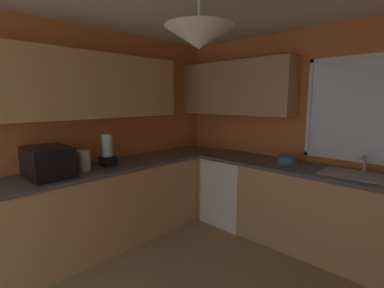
{
  "coord_description": "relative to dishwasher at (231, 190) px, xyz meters",
  "views": [
    {
      "loc": [
        1.24,
        -1.34,
        1.65
      ],
      "look_at": [
        -0.71,
        0.67,
        1.2
      ],
      "focal_mm": 25.94,
      "sensor_mm": 36.0,
      "label": 1
    }
  ],
  "objects": [
    {
      "name": "room_shell",
      "position": [
        0.52,
        -1.16,
        1.27
      ],
      "size": [
        3.85,
        4.06,
        2.52
      ],
      "color": "#D17238",
      "rests_on": "ground_plane"
    },
    {
      "name": "counter_run_left",
      "position": [
        -0.66,
        -1.63,
        0.02
      ],
      "size": [
        0.65,
        3.67,
        0.92
      ],
      "color": "tan",
      "rests_on": "ground_plane"
    },
    {
      "name": "counter_run_back",
      "position": [
        1.1,
        0.03,
        0.02
      ],
      "size": [
        2.94,
        0.65,
        0.92
      ],
      "color": "tan",
      "rests_on": "ground_plane"
    },
    {
      "name": "dishwasher",
      "position": [
        0.0,
        0.0,
        0.0
      ],
      "size": [
        0.6,
        0.6,
        0.87
      ],
      "primitive_type": "cube",
      "color": "white",
      "rests_on": "ground_plane"
    },
    {
      "name": "microwave",
      "position": [
        -0.66,
        -2.07,
        0.63
      ],
      "size": [
        0.48,
        0.36,
        0.29
      ],
      "primitive_type": "cube",
      "color": "black",
      "rests_on": "counter_run_left"
    },
    {
      "name": "kettle",
      "position": [
        -0.64,
        -1.73,
        0.59
      ],
      "size": [
        0.13,
        0.13,
        0.21
      ],
      "primitive_type": "cylinder",
      "color": "#B7B7BC",
      "rests_on": "counter_run_left"
    },
    {
      "name": "sink_assembly",
      "position": [
        1.49,
        0.04,
        0.49
      ],
      "size": [
        0.67,
        0.4,
        0.19
      ],
      "color": "#9EA0A5",
      "rests_on": "counter_run_back"
    },
    {
      "name": "bowl",
      "position": [
        0.74,
        0.03,
        0.53
      ],
      "size": [
        0.21,
        0.21,
        0.09
      ],
      "primitive_type": "cylinder",
      "color": "#4C7099",
      "rests_on": "counter_run_back"
    },
    {
      "name": "blender_appliance",
      "position": [
        -0.66,
        -1.44,
        0.64
      ],
      "size": [
        0.15,
        0.15,
        0.36
      ],
      "color": "black",
      "rests_on": "counter_run_left"
    }
  ]
}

